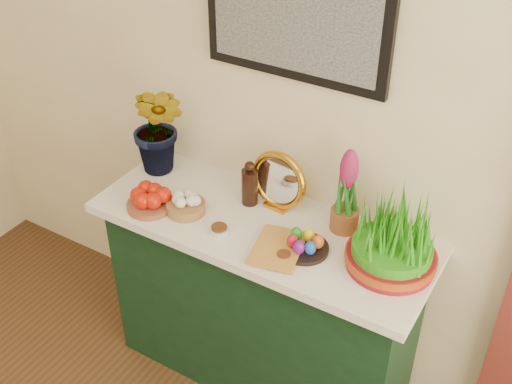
# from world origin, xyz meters

# --- Properties ---
(sideboard) EXTENTS (1.30, 0.45, 0.85)m
(sideboard) POSITION_xyz_m (-0.13, 2.00, 0.42)
(sideboard) COLOR #123217
(sideboard) RESTS_ON ground
(tablecloth) EXTENTS (1.40, 0.55, 0.04)m
(tablecloth) POSITION_xyz_m (-0.13, 2.00, 0.87)
(tablecloth) COLOR white
(tablecloth) RESTS_ON sideboard
(hyacinth_green) EXTENTS (0.29, 0.25, 0.58)m
(hyacinth_green) POSITION_xyz_m (-0.70, 2.10, 1.18)
(hyacinth_green) COLOR #257A21
(hyacinth_green) RESTS_ON tablecloth
(apple_bowl) EXTENTS (0.20, 0.20, 0.10)m
(apple_bowl) POSITION_xyz_m (-0.57, 1.85, 0.93)
(apple_bowl) COLOR brown
(apple_bowl) RESTS_ON tablecloth
(garlic_basket) EXTENTS (0.17, 0.17, 0.09)m
(garlic_basket) POSITION_xyz_m (-0.43, 1.91, 0.93)
(garlic_basket) COLOR #9B663E
(garlic_basket) RESTS_ON tablecloth
(vinegar_cruet) EXTENTS (0.07, 0.07, 0.20)m
(vinegar_cruet) POSITION_xyz_m (-0.24, 2.10, 0.98)
(vinegar_cruet) COLOR black
(vinegar_cruet) RESTS_ON tablecloth
(mirror) EXTENTS (0.26, 0.08, 0.26)m
(mirror) POSITION_xyz_m (-0.13, 2.13, 1.01)
(mirror) COLOR #C78A22
(mirror) RESTS_ON tablecloth
(book) EXTENTS (0.21, 0.27, 0.03)m
(book) POSITION_xyz_m (-0.07, 1.86, 0.91)
(book) COLOR gold
(book) RESTS_ON tablecloth
(spice_dish_left) EXTENTS (0.08, 0.08, 0.03)m
(spice_dish_left) POSITION_xyz_m (-0.24, 1.86, 0.90)
(spice_dish_left) COLOR silver
(spice_dish_left) RESTS_ON tablecloth
(spice_dish_right) EXTENTS (0.07, 0.07, 0.03)m
(spice_dish_right) POSITION_xyz_m (0.05, 1.86, 0.90)
(spice_dish_right) COLOR silver
(spice_dish_right) RESTS_ON tablecloth
(egg_plate) EXTENTS (0.22, 0.22, 0.08)m
(egg_plate) POSITION_xyz_m (0.10, 1.94, 0.92)
(egg_plate) COLOR black
(egg_plate) RESTS_ON tablecloth
(hyacinth_pink) EXTENTS (0.11, 0.11, 0.36)m
(hyacinth_pink) POSITION_xyz_m (0.17, 2.14, 1.05)
(hyacinth_pink) COLOR #97582A
(hyacinth_pink) RESTS_ON tablecloth
(wheatgrass_sabzeh) EXTENTS (0.34, 0.34, 0.28)m
(wheatgrass_sabzeh) POSITION_xyz_m (0.40, 2.03, 1.01)
(wheatgrass_sabzeh) COLOR maroon
(wheatgrass_sabzeh) RESTS_ON tablecloth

